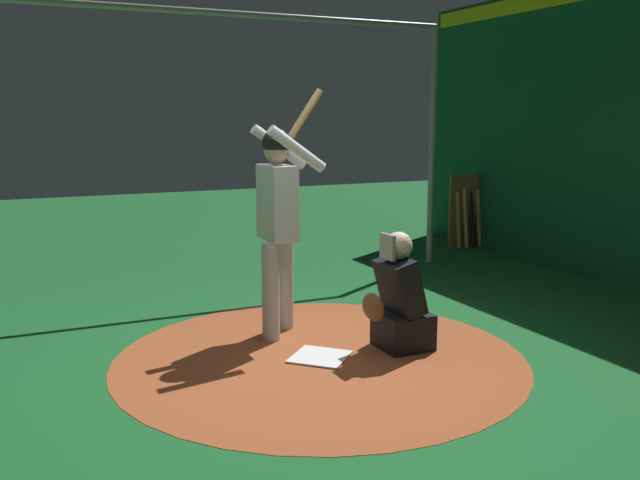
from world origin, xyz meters
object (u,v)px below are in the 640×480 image
Objects in this scene: home_plate at (320,357)px; catcher at (399,303)px; batter at (278,211)px; bat_rack at (470,213)px.

home_plate is 0.78m from catcher.
bat_rack is at bearing -146.51° from batter.
batter is 2.02× the size of bat_rack.
bat_rack is at bearing -139.68° from home_plate.
bat_rack is (-4.03, -3.42, 0.48)m from home_plate.
catcher is 4.83m from bat_rack.
bat_rack is (-3.35, -3.49, 0.11)m from catcher.
home_plate is at bearing 40.32° from bat_rack.
catcher is at bearing 46.16° from bat_rack.
catcher is (-0.74, 0.78, -0.71)m from batter.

